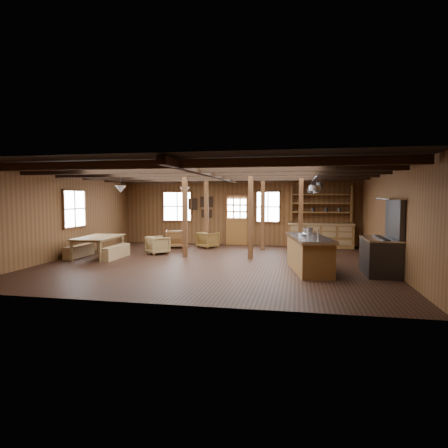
{
  "coord_description": "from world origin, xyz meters",
  "views": [
    {
      "loc": [
        2.46,
        -10.99,
        1.99
      ],
      "look_at": [
        0.25,
        0.39,
        1.16
      ],
      "focal_mm": 30.0,
      "sensor_mm": 36.0,
      "label": 1
    }
  ],
  "objects_px": {
    "commercial_range": "(382,250)",
    "armchair_b": "(208,240)",
    "dining_table": "(100,247)",
    "armchair_c": "(158,245)",
    "armchair_a": "(176,239)",
    "kitchen_island": "(309,254)"
  },
  "relations": [
    {
      "from": "kitchen_island",
      "to": "armchair_a",
      "type": "bearing_deg",
      "value": 132.69
    },
    {
      "from": "armchair_a",
      "to": "armchair_b",
      "type": "relative_size",
      "value": 1.13
    },
    {
      "from": "dining_table",
      "to": "armchair_b",
      "type": "bearing_deg",
      "value": -48.28
    },
    {
      "from": "kitchen_island",
      "to": "armchair_a",
      "type": "distance_m",
      "value": 6.32
    },
    {
      "from": "dining_table",
      "to": "armchair_b",
      "type": "xyz_separation_m",
      "value": [
        2.93,
        3.07,
        -0.03
      ]
    },
    {
      "from": "kitchen_island",
      "to": "dining_table",
      "type": "bearing_deg",
      "value": 161.58
    },
    {
      "from": "commercial_range",
      "to": "armchair_a",
      "type": "distance_m",
      "value": 7.9
    },
    {
      "from": "armchair_a",
      "to": "dining_table",
      "type": "bearing_deg",
      "value": 41.19
    },
    {
      "from": "dining_table",
      "to": "armchair_c",
      "type": "height_order",
      "value": "dining_table"
    },
    {
      "from": "commercial_range",
      "to": "armchair_b",
      "type": "relative_size",
      "value": 2.86
    },
    {
      "from": "kitchen_island",
      "to": "commercial_range",
      "type": "height_order",
      "value": "commercial_range"
    },
    {
      "from": "kitchen_island",
      "to": "armchair_b",
      "type": "height_order",
      "value": "kitchen_island"
    },
    {
      "from": "armchair_c",
      "to": "armchair_b",
      "type": "bearing_deg",
      "value": -81.47
    },
    {
      "from": "commercial_range",
      "to": "armchair_b",
      "type": "bearing_deg",
      "value": 143.83
    },
    {
      "from": "kitchen_island",
      "to": "commercial_range",
      "type": "distance_m",
      "value": 1.86
    },
    {
      "from": "armchair_a",
      "to": "kitchen_island",
      "type": "bearing_deg",
      "value": 124.39
    },
    {
      "from": "armchair_a",
      "to": "armchair_c",
      "type": "height_order",
      "value": "armchair_a"
    },
    {
      "from": "commercial_range",
      "to": "dining_table",
      "type": "height_order",
      "value": "commercial_range"
    },
    {
      "from": "kitchen_island",
      "to": "commercial_range",
      "type": "bearing_deg",
      "value": -11.53
    },
    {
      "from": "commercial_range",
      "to": "armchair_b",
      "type": "xyz_separation_m",
      "value": [
        -5.62,
        4.11,
        -0.32
      ]
    },
    {
      "from": "commercial_range",
      "to": "armchair_a",
      "type": "xyz_separation_m",
      "value": [
        -6.88,
        3.88,
        -0.28
      ]
    },
    {
      "from": "kitchen_island",
      "to": "dining_table",
      "type": "relative_size",
      "value": 1.31
    }
  ]
}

